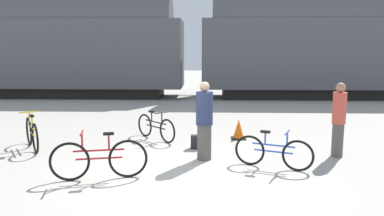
% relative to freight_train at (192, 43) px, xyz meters
% --- Properties ---
extents(ground_plane, '(80.00, 80.00, 0.00)m').
position_rel_freight_train_xyz_m(ground_plane, '(0.00, -12.44, -2.85)').
color(ground_plane, '#A8A399').
extents(freight_train, '(59.02, 3.03, 5.44)m').
position_rel_freight_train_xyz_m(freight_train, '(0.00, 0.00, 0.00)').
color(freight_train, black).
rests_on(freight_train, ground_plane).
extents(rail_near, '(71.02, 0.07, 0.01)m').
position_rel_freight_train_xyz_m(rail_near, '(0.00, -0.72, -2.85)').
color(rail_near, '#4C4238').
rests_on(rail_near, ground_plane).
extents(rail_far, '(71.02, 0.07, 0.01)m').
position_rel_freight_train_xyz_m(rail_far, '(0.00, 0.72, -2.85)').
color(rail_far, '#4C4238').
rests_on(rail_far, ground_plane).
extents(bicycle_yellow, '(0.98, 1.44, 0.92)m').
position_rel_freight_train_xyz_m(bicycle_yellow, '(-3.60, -10.82, -2.46)').
color(bicycle_yellow, black).
rests_on(bicycle_yellow, ground_plane).
extents(bicycle_maroon, '(1.80, 0.52, 0.93)m').
position_rel_freight_train_xyz_m(bicycle_maroon, '(-1.29, -12.95, -2.46)').
color(bicycle_maroon, black).
rests_on(bicycle_maroon, ground_plane).
extents(bicycle_blue, '(1.55, 0.69, 0.81)m').
position_rel_freight_train_xyz_m(bicycle_blue, '(2.14, -12.13, -2.51)').
color(bicycle_blue, black).
rests_on(bicycle_blue, ground_plane).
extents(bicycle_black, '(1.21, 1.27, 0.81)m').
position_rel_freight_train_xyz_m(bicycle_black, '(-0.65, -9.69, -2.51)').
color(bicycle_black, black).
rests_on(bicycle_black, ground_plane).
extents(person_in_navy, '(0.38, 0.38, 1.76)m').
position_rel_freight_train_xyz_m(person_in_navy, '(0.70, -11.56, -1.98)').
color(person_in_navy, '#514C47').
rests_on(person_in_navy, ground_plane).
extents(person_in_red, '(0.30, 0.30, 1.72)m').
position_rel_freight_train_xyz_m(person_in_red, '(3.78, -11.19, -1.98)').
color(person_in_red, '#514C47').
rests_on(person_in_red, ground_plane).
extents(backpack, '(0.28, 0.20, 0.34)m').
position_rel_freight_train_xyz_m(backpack, '(0.50, -10.60, -2.68)').
color(backpack, black).
rests_on(backpack, ground_plane).
extents(traffic_cone, '(0.40, 0.40, 0.55)m').
position_rel_freight_train_xyz_m(traffic_cone, '(1.65, -9.50, -2.60)').
color(traffic_cone, black).
rests_on(traffic_cone, ground_plane).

